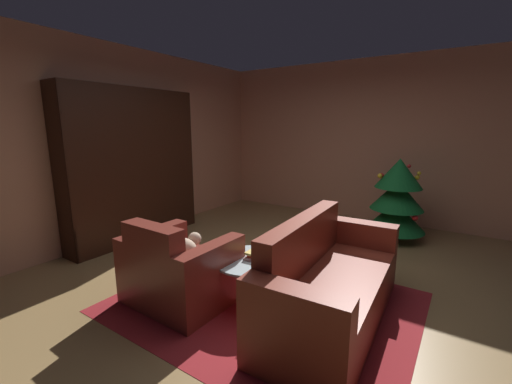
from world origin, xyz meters
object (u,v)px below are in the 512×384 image
Objects in this scene: bookshelf_unit at (142,166)px; decorated_tree at (397,198)px; armchair_red at (179,271)px; book_stack_on_table at (256,256)px; couch_red at (329,286)px; coffee_table at (251,263)px; bottle_on_table at (269,253)px.

bookshelf_unit is 1.81× the size of decorated_tree.
armchair_red is 0.75m from book_stack_on_table.
coffee_table is at bearing -171.54° from couch_red.
armchair_red reaches higher than coffee_table.
bookshelf_unit reaches higher than book_stack_on_table.
decorated_tree is (0.07, 2.47, 0.31)m from couch_red.
armchair_red is 4.41× the size of book_stack_on_table.
armchair_red is at bearing -114.73° from decorated_tree.
decorated_tree is at bearing 76.73° from bottle_on_table.
bookshelf_unit is 3.23m from couch_red.
decorated_tree is (0.80, 2.58, 0.24)m from coffee_table.
couch_red reaches higher than coffee_table.
armchair_red is 0.80× the size of decorated_tree.
book_stack_on_table reaches higher than coffee_table.
bookshelf_unit is at bearing 165.47° from book_stack_on_table.
bookshelf_unit is 2.21m from armchair_red.
couch_red is at bearing -9.90° from bookshelf_unit.
coffee_table is 0.24m from bottle_on_table.
decorated_tree is (0.61, 2.58, 0.10)m from bottle_on_table.
decorated_tree reaches higher than coffee_table.
couch_red is at bearing 11.42° from bottle_on_table.
bookshelf_unit is 2.54m from coffee_table.
couch_red is at bearing 8.46° from coffee_table.
coffee_table is 0.09m from book_stack_on_table.
book_stack_on_table is (0.05, 0.02, 0.07)m from coffee_table.
bookshelf_unit is at bearing 170.10° from couch_red.
couch_red is 0.58m from bottle_on_table.
couch_red is at bearing 7.09° from book_stack_on_table.
armchair_red is 3.83× the size of bottle_on_table.
book_stack_on_table is at bearing -172.91° from couch_red.
couch_red is 2.49m from decorated_tree.
bookshelf_unit is 2.26× the size of armchair_red.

